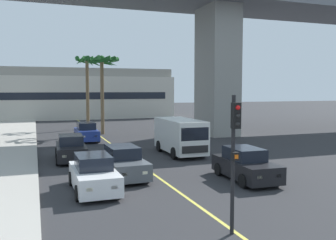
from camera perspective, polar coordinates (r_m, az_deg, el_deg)
lane_stripe_center at (r=26.79m, az=-7.28°, el=-4.67°), size 0.14×56.00×0.01m
pier_building_backdrop at (r=57.94m, az=-14.17°, el=3.89°), size 29.20×8.04×7.41m
car_queue_front at (r=23.65m, az=-14.63°, el=-4.28°), size 1.96×4.16×1.56m
car_queue_second at (r=16.45m, az=-11.31°, el=-8.17°), size 1.84×4.11×1.56m
car_queue_third at (r=18.67m, az=-6.90°, el=-6.56°), size 1.94×4.15×1.56m
car_queue_fourth at (r=18.40m, az=11.73°, el=-6.79°), size 1.95×4.16×1.56m
car_queue_fifth at (r=32.21m, az=-12.38°, el=-1.87°), size 1.86×4.11×1.56m
delivery_van at (r=24.94m, az=1.85°, el=-2.36°), size 2.22×5.28×2.36m
traffic_light_median_near at (r=11.16m, az=10.11°, el=-3.86°), size 0.24×0.37×4.20m
palm_tree_near_median at (r=41.98m, az=-12.28°, el=7.48°), size 2.75×2.75×8.02m
palm_tree_mid_median at (r=36.58m, az=-10.10°, el=7.88°), size 3.40×3.43×7.59m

